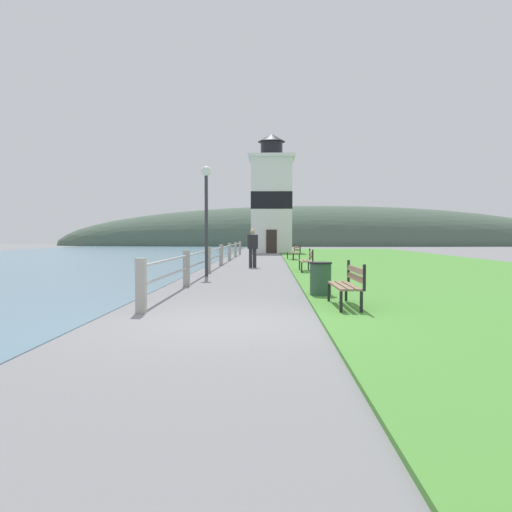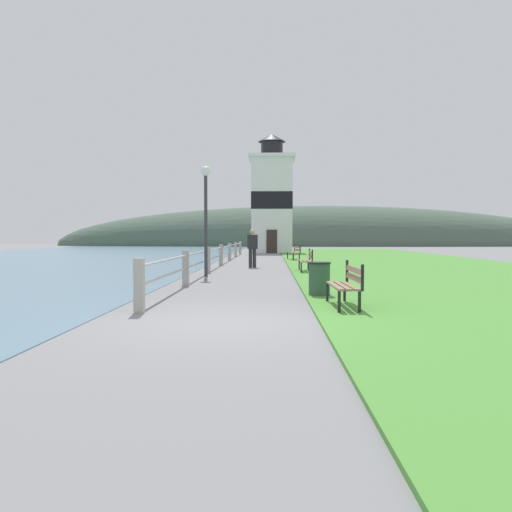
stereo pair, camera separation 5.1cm
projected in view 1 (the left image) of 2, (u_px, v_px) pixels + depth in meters
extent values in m
plane|color=slate|center=(220.00, 322.00, 8.40)|extent=(160.00, 160.00, 0.00)
cube|color=#4C8E38|center=(397.00, 262.00, 26.84)|extent=(12.00, 56.06, 0.06)
cube|color=#A8A399|center=(141.00, 285.00, 9.42)|extent=(0.18, 0.18, 1.04)
cube|color=#A8A399|center=(186.00, 268.00, 14.54)|extent=(0.18, 0.18, 1.04)
cube|color=#A8A399|center=(208.00, 260.00, 19.67)|extent=(0.18, 0.18, 1.04)
cube|color=#A8A399|center=(221.00, 255.00, 24.79)|extent=(0.18, 0.18, 1.04)
cube|color=#A8A399|center=(230.00, 252.00, 29.91)|extent=(0.18, 0.18, 1.04)
cube|color=#A8A399|center=(236.00, 249.00, 35.03)|extent=(0.18, 0.18, 1.04)
cube|color=#A8A399|center=(240.00, 248.00, 40.15)|extent=(0.18, 0.18, 1.04)
cylinder|color=#B2B2B7|center=(221.00, 248.00, 24.77)|extent=(0.06, 30.77, 0.06)
cylinder|color=#B2B2B7|center=(221.00, 255.00, 24.79)|extent=(0.06, 30.77, 0.06)
cube|color=#846B51|center=(336.00, 286.00, 9.87)|extent=(0.15, 1.65, 0.04)
cube|color=#846B51|center=(344.00, 286.00, 9.87)|extent=(0.15, 1.65, 0.04)
cube|color=#846B51|center=(351.00, 286.00, 9.87)|extent=(0.15, 1.65, 0.04)
cube|color=#846B51|center=(356.00, 270.00, 9.85)|extent=(0.09, 1.65, 0.11)
cube|color=#846B51|center=(356.00, 278.00, 9.86)|extent=(0.09, 1.65, 0.11)
cube|color=black|center=(341.00, 304.00, 9.08)|extent=(0.05, 0.05, 0.45)
cube|color=black|center=(329.00, 293.00, 10.68)|extent=(0.05, 0.05, 0.45)
cube|color=black|center=(361.00, 304.00, 9.08)|extent=(0.05, 0.05, 0.45)
cube|color=black|center=(346.00, 293.00, 10.68)|extent=(0.05, 0.05, 0.45)
cube|color=black|center=(364.00, 278.00, 9.06)|extent=(0.05, 0.05, 0.49)
cube|color=black|center=(349.00, 272.00, 10.66)|extent=(0.05, 0.05, 0.49)
cube|color=#846B51|center=(302.00, 261.00, 19.78)|extent=(0.13, 1.73, 0.04)
cube|color=#846B51|center=(305.00, 261.00, 19.77)|extent=(0.13, 1.73, 0.04)
cube|color=#846B51|center=(309.00, 261.00, 19.76)|extent=(0.13, 1.73, 0.04)
cube|color=#846B51|center=(311.00, 253.00, 19.75)|extent=(0.07, 1.73, 0.11)
cube|color=#846B51|center=(311.00, 257.00, 19.75)|extent=(0.07, 1.73, 0.11)
cube|color=black|center=(302.00, 268.00, 18.95)|extent=(0.05, 0.05, 0.45)
cube|color=black|center=(300.00, 266.00, 20.63)|extent=(0.05, 0.05, 0.45)
cube|color=black|center=(311.00, 268.00, 18.93)|extent=(0.05, 0.05, 0.45)
cube|color=black|center=(308.00, 266.00, 20.61)|extent=(0.05, 0.05, 0.45)
cube|color=black|center=(313.00, 256.00, 18.91)|extent=(0.05, 0.05, 0.49)
cube|color=black|center=(310.00, 254.00, 20.59)|extent=(0.05, 0.05, 0.49)
cube|color=#846B51|center=(291.00, 253.00, 29.58)|extent=(0.37, 1.89, 0.04)
cube|color=#846B51|center=(293.00, 253.00, 29.60)|extent=(0.37, 1.89, 0.04)
cube|color=#846B51|center=(296.00, 253.00, 29.62)|extent=(0.37, 1.89, 0.04)
cube|color=#846B51|center=(297.00, 247.00, 29.61)|extent=(0.32, 1.88, 0.11)
cube|color=#846B51|center=(297.00, 250.00, 29.62)|extent=(0.32, 1.88, 0.11)
cube|color=black|center=(293.00, 257.00, 28.67)|extent=(0.06, 0.06, 0.45)
cube|color=black|center=(288.00, 256.00, 30.51)|extent=(0.06, 0.06, 0.45)
cube|color=black|center=(299.00, 257.00, 28.71)|extent=(0.06, 0.06, 0.45)
cube|color=black|center=(293.00, 256.00, 30.55)|extent=(0.06, 0.06, 0.45)
cube|color=black|center=(300.00, 249.00, 28.70)|extent=(0.06, 0.06, 0.49)
cube|color=black|center=(294.00, 248.00, 30.53)|extent=(0.06, 0.06, 0.49)
cube|color=white|center=(271.00, 206.00, 43.80)|extent=(3.49, 3.49, 8.18)
cube|color=black|center=(271.00, 201.00, 43.79)|extent=(3.53, 3.53, 1.47)
cube|color=white|center=(272.00, 158.00, 43.64)|extent=(4.01, 4.01, 0.25)
cylinder|color=black|center=(272.00, 149.00, 43.61)|extent=(1.92, 1.92, 1.26)
cone|color=black|center=(272.00, 138.00, 43.57)|extent=(2.40, 2.40, 0.69)
cube|color=#332823|center=(271.00, 241.00, 42.17)|extent=(0.90, 0.06, 2.00)
cylinder|color=#28282D|center=(251.00, 258.00, 22.95)|extent=(0.16, 0.16, 0.87)
cylinder|color=#28282D|center=(255.00, 258.00, 23.01)|extent=(0.16, 0.16, 0.87)
cube|color=#232328|center=(253.00, 242.00, 22.95)|extent=(0.49, 0.38, 0.65)
sphere|color=tan|center=(253.00, 232.00, 22.93)|extent=(0.23, 0.23, 0.23)
cylinder|color=#2D5138|center=(321.00, 281.00, 11.80)|extent=(0.50, 0.50, 0.80)
cylinder|color=black|center=(321.00, 263.00, 11.78)|extent=(0.54, 0.54, 0.04)
cylinder|color=#333338|center=(206.00, 226.00, 17.89)|extent=(0.12, 0.12, 3.60)
sphere|color=white|center=(206.00, 171.00, 17.81)|extent=(0.36, 0.36, 0.36)
ellipsoid|color=#475B4C|center=(317.00, 246.00, 75.46)|extent=(80.00, 16.00, 12.00)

